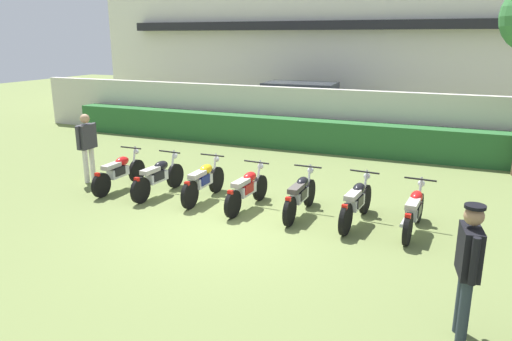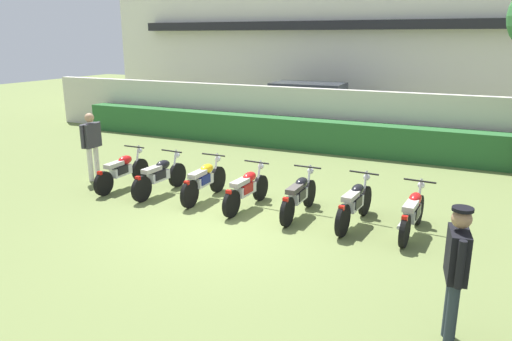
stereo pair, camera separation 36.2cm
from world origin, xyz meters
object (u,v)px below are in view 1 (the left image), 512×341
motorcycle_in_row_5 (356,202)px  motorcycle_in_row_3 (247,189)px  motorcycle_in_row_0 (119,172)px  motorcycle_in_row_6 (414,210)px  motorcycle_in_row_1 (158,177)px  parked_car (304,107)px  inspector_person (87,142)px  officer_0 (468,261)px  motorcycle_in_row_2 (203,181)px  motorcycle_in_row_4 (300,195)px

motorcycle_in_row_5 → motorcycle_in_row_3: bearing=96.1°
motorcycle_in_row_0 → motorcycle_in_row_6: size_ratio=1.05×
motorcycle_in_row_1 → motorcycle_in_row_3: 2.28m
parked_car → inspector_person: 9.14m
motorcycle_in_row_5 → officer_0: (2.00, -3.24, 0.58)m
parked_car → motorcycle_in_row_2: 8.84m
motorcycle_in_row_0 → motorcycle_in_row_6: (6.83, 0.00, 0.00)m
motorcycle_in_row_4 → motorcycle_in_row_5: (1.16, -0.01, 0.01)m
motorcycle_in_row_4 → motorcycle_in_row_5: bearing=-90.1°
motorcycle_in_row_6 → motorcycle_in_row_5: bearing=91.8°
motorcycle_in_row_2 → motorcycle_in_row_0: bearing=92.2°
motorcycle_in_row_3 → inspector_person: size_ratio=1.05×
motorcycle_in_row_4 → officer_0: 4.57m
parked_car → inspector_person: size_ratio=2.63×
motorcycle_in_row_4 → parked_car: bearing=17.9°
inspector_person → officer_0: size_ratio=1.01×
motorcycle_in_row_0 → officer_0: (7.73, -3.20, 0.59)m
inspector_person → motorcycle_in_row_5: bearing=-1.7°
motorcycle_in_row_2 → motorcycle_in_row_4: (2.31, -0.05, -0.01)m
motorcycle_in_row_1 → motorcycle_in_row_5: size_ratio=0.98×
motorcycle_in_row_1 → motorcycle_in_row_4: 3.46m
motorcycle_in_row_2 → motorcycle_in_row_5: (3.47, -0.06, -0.00)m
motorcycle_in_row_0 → motorcycle_in_row_2: (2.27, 0.09, 0.01)m
motorcycle_in_row_1 → parked_car: bearing=-0.9°
motorcycle_in_row_1 → motorcycle_in_row_5: 4.62m
motorcycle_in_row_2 → motorcycle_in_row_5: 3.47m
motorcycle_in_row_2 → parked_car: bearing=3.2°
motorcycle_in_row_2 → motorcycle_in_row_4: bearing=-91.5°
motorcycle_in_row_3 → motorcycle_in_row_6: (3.43, 0.03, 0.00)m
motorcycle_in_row_6 → motorcycle_in_row_0: bearing=93.4°
motorcycle_in_row_3 → motorcycle_in_row_5: bearing=-84.9°
motorcycle_in_row_0 → motorcycle_in_row_3: size_ratio=1.05×
parked_car → motorcycle_in_row_6: size_ratio=2.49×
parked_car → inspector_person: parked_car is taller
motorcycle_in_row_5 → motorcycle_in_row_2: bearing=93.7°
parked_car → motorcycle_in_row_3: 9.10m
inspector_person → motorcycle_in_row_2: bearing=-2.4°
motorcycle_in_row_6 → officer_0: officer_0 is taller
motorcycle_in_row_3 → motorcycle_in_row_5: 2.34m
motorcycle_in_row_1 → motorcycle_in_row_2: motorcycle_in_row_2 is taller
motorcycle_in_row_4 → inspector_person: 5.75m
motorcycle_in_row_6 → parked_car: bearing=33.1°
motorcycle_in_row_0 → motorcycle_in_row_5: (5.74, 0.03, 0.01)m
motorcycle_in_row_4 → inspector_person: bearing=88.4°
motorcycle_in_row_0 → motorcycle_in_row_5: motorcycle_in_row_5 is taller
motorcycle_in_row_0 → inspector_person: bearing=78.1°
motorcycle_in_row_2 → motorcycle_in_row_3: size_ratio=1.01×
motorcycle_in_row_0 → motorcycle_in_row_4: motorcycle_in_row_4 is taller
motorcycle_in_row_1 → motorcycle_in_row_4: (3.46, 0.04, -0.00)m
motorcycle_in_row_0 → motorcycle_in_row_2: motorcycle_in_row_2 is taller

